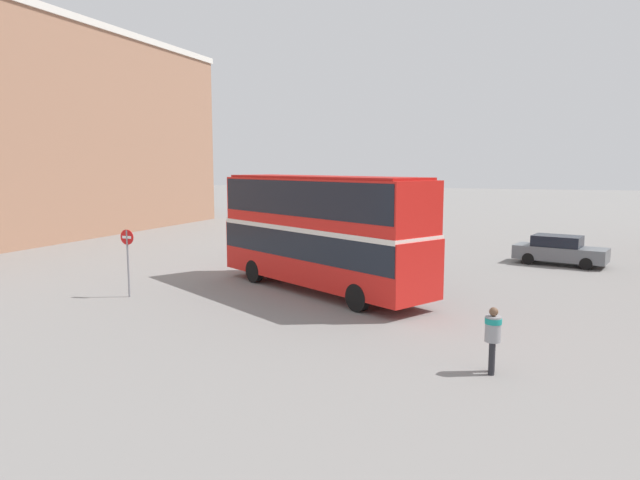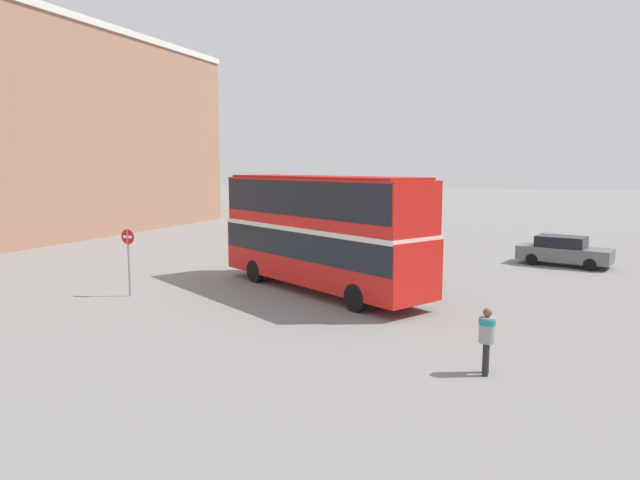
% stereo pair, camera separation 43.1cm
% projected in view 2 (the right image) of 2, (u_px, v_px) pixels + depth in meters
% --- Properties ---
extents(ground_plane, '(240.00, 240.00, 0.00)m').
position_uv_depth(ground_plane, '(355.00, 297.00, 23.08)').
color(ground_plane, gray).
extents(building_row_left, '(11.68, 39.33, 15.75)m').
position_uv_depth(building_row_left, '(7.00, 130.00, 41.02)').
color(building_row_left, '#9E7056').
rests_on(building_row_left, ground_plane).
extents(double_decker_bus, '(10.85, 7.72, 4.88)m').
position_uv_depth(double_decker_bus, '(320.00, 226.00, 23.92)').
color(double_decker_bus, red).
rests_on(double_decker_bus, ground_plane).
extents(pedestrian_foreground, '(0.44, 0.44, 1.73)m').
position_uv_depth(pedestrian_foreground, '(487.00, 334.00, 14.43)').
color(pedestrian_foreground, '#232328').
rests_on(pedestrian_foreground, ground_plane).
extents(parked_car_kerb_near, '(4.95, 2.93, 1.58)m').
position_uv_depth(parked_car_kerb_near, '(563.00, 251.00, 30.42)').
color(parked_car_kerb_near, slate).
rests_on(parked_car_kerb_near, ground_plane).
extents(parked_car_kerb_far, '(4.44, 2.36, 1.64)m').
position_uv_depth(parked_car_kerb_far, '(283.00, 241.00, 34.07)').
color(parked_car_kerb_far, navy).
rests_on(parked_car_kerb_far, ground_plane).
extents(no_entry_sign, '(0.62, 0.08, 2.76)m').
position_uv_depth(no_entry_sign, '(128.00, 252.00, 23.11)').
color(no_entry_sign, gray).
rests_on(no_entry_sign, ground_plane).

